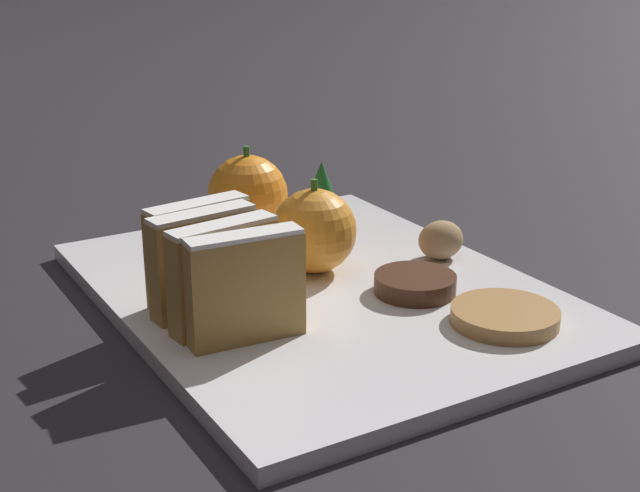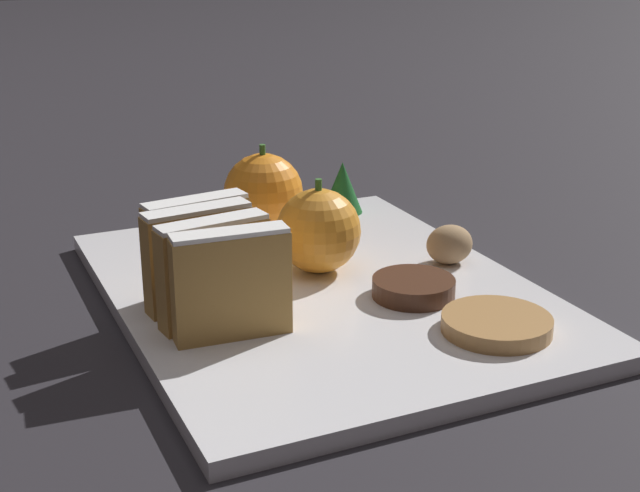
% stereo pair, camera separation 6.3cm
% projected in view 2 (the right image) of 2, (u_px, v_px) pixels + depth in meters
% --- Properties ---
extents(ground_plane, '(6.00, 6.00, 0.00)m').
position_uv_depth(ground_plane, '(320.00, 300.00, 0.64)').
color(ground_plane, '#28262B').
extents(serving_platter, '(0.29, 0.37, 0.01)m').
position_uv_depth(serving_platter, '(320.00, 293.00, 0.64)').
color(serving_platter, white).
rests_on(serving_platter, ground_plane).
extents(stollen_slice_front, '(0.07, 0.02, 0.07)m').
position_uv_depth(stollen_slice_front, '(231.00, 284.00, 0.55)').
color(stollen_slice_front, '#B28442').
rests_on(stollen_slice_front, serving_platter).
extents(stollen_slice_second, '(0.08, 0.03, 0.07)m').
position_uv_depth(stollen_slice_second, '(214.00, 272.00, 0.57)').
color(stollen_slice_second, '#B28442').
rests_on(stollen_slice_second, serving_platter).
extents(stollen_slice_third, '(0.08, 0.03, 0.07)m').
position_uv_depth(stollen_slice_third, '(201.00, 260.00, 0.59)').
color(stollen_slice_third, '#B28442').
rests_on(stollen_slice_third, serving_platter).
extents(stollen_slice_fourth, '(0.08, 0.03, 0.07)m').
position_uv_depth(stollen_slice_fourth, '(197.00, 247.00, 0.61)').
color(stollen_slice_fourth, '#B28442').
rests_on(stollen_slice_fourth, serving_platter).
extents(orange_near, '(0.07, 0.07, 0.07)m').
position_uv_depth(orange_near, '(263.00, 193.00, 0.74)').
color(orange_near, orange).
rests_on(orange_near, serving_platter).
extents(orange_far, '(0.06, 0.06, 0.07)m').
position_uv_depth(orange_far, '(319.00, 231.00, 0.66)').
color(orange_far, orange).
rests_on(orange_far, serving_platter).
extents(walnut, '(0.04, 0.03, 0.03)m').
position_uv_depth(walnut, '(452.00, 246.00, 0.67)').
color(walnut, tan).
rests_on(walnut, serving_platter).
extents(chocolate_cookie, '(0.06, 0.06, 0.01)m').
position_uv_depth(chocolate_cookie, '(413.00, 288.00, 0.62)').
color(chocolate_cookie, '#472819').
rests_on(chocolate_cookie, serving_platter).
extents(gingerbread_cookie, '(0.07, 0.07, 0.01)m').
position_uv_depth(gingerbread_cookie, '(497.00, 324.00, 0.57)').
color(gingerbread_cookie, '#B27F47').
rests_on(gingerbread_cookie, serving_platter).
extents(evergreen_sprig, '(0.04, 0.04, 0.05)m').
position_uv_depth(evergreen_sprig, '(342.00, 187.00, 0.80)').
color(evergreen_sprig, '#195623').
rests_on(evergreen_sprig, serving_platter).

